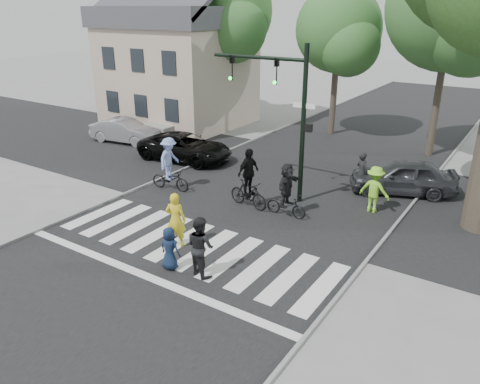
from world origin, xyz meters
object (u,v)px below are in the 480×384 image
Objects in this scene: cyclist_left at (170,168)px; cyclist_right at (287,193)px; pedestrian_woman at (176,220)px; pedestrian_child at (170,249)px; car_silver at (125,131)px; car_grey at (403,177)px; pedestrian_adult at (200,246)px; car_suv at (185,147)px; cyclist_mid at (248,184)px; traffic_signal at (284,100)px.

cyclist_right is at bearing 3.62° from cyclist_left.
pedestrian_woman reaches higher than pedestrian_child.
car_grey is (15.26, 0.76, 0.05)m from car_silver.
car_suv is (-7.27, 8.08, -0.23)m from pedestrian_adult.
car_grey is (4.48, 4.71, -0.24)m from cyclist_mid.
cyclist_right is at bearing -118.25° from car_suv.
pedestrian_child is 5.29m from cyclist_right.
cyclist_mid is at bearing -65.54° from car_grey.
cyclist_right reaches higher than pedestrian_child.
cyclist_mid is at bearing -108.72° from traffic_signal.
car_silver is at bearing 168.21° from traffic_signal.
pedestrian_child is at bearing 31.82° from pedestrian_adult.
traffic_signal reaches higher than cyclist_right.
cyclist_right is at bearing -116.48° from car_silver.
car_grey is (10.28, 1.46, 0.05)m from car_suv.
pedestrian_woman is 4.38m from cyclist_right.
pedestrian_adult is 0.44× the size of car_silver.
traffic_signal is 3.52m from cyclist_right.
pedestrian_adult is at bearing -143.10° from car_suv.
cyclist_mid is at bearing -119.28° from car_silver.
traffic_signal is 7.31m from car_suv.
car_grey is (2.89, 4.62, -0.18)m from cyclist_right.
car_silver is (-11.31, 9.04, 0.01)m from pedestrian_child.
cyclist_mid is (-0.54, 5.09, 0.30)m from pedestrian_child.
pedestrian_child is at bearing -137.77° from car_silver.
pedestrian_child is (0.00, -6.68, -3.24)m from traffic_signal.
cyclist_right reaches higher than car_suv.
cyclist_mid is at bearing -57.11° from pedestrian_adult.
car_suv is (-2.09, 3.50, -0.31)m from cyclist_left.
cyclist_right is at bearing -133.90° from pedestrian_woman.
car_silver is (-12.24, 8.77, -0.23)m from pedestrian_adult.
pedestrian_woman reaches higher than car_grey.
traffic_signal is 2.99× the size of cyclist_right.
car_suv is at bearing 150.71° from cyclist_mid.
cyclist_left is (-4.25, -1.83, -2.93)m from traffic_signal.
cyclist_left is at bearing -65.61° from pedestrian_woman.
car_silver is at bearing 159.87° from cyclist_mid.
pedestrian_adult reaches higher than car_suv.
cyclist_left is 0.97× the size of cyclist_mid.
car_suv is 1.18× the size of car_silver.
car_silver is at bearing -42.60° from pedestrian_child.
cyclist_mid reaches higher than pedestrian_child.
cyclist_mid is (3.71, 0.24, -0.02)m from cyclist_left.
car_suv is at bearing 120.87° from cyclist_left.
pedestrian_woman is 0.45× the size of car_silver.
car_grey is (8.19, 4.96, -0.26)m from cyclist_left.
pedestrian_child is at bearing -83.95° from cyclist_mid.
car_grey is at bearing -87.01° from car_suv.
cyclist_right is at bearing -54.89° from traffic_signal.
cyclist_right is 12.95m from car_silver.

